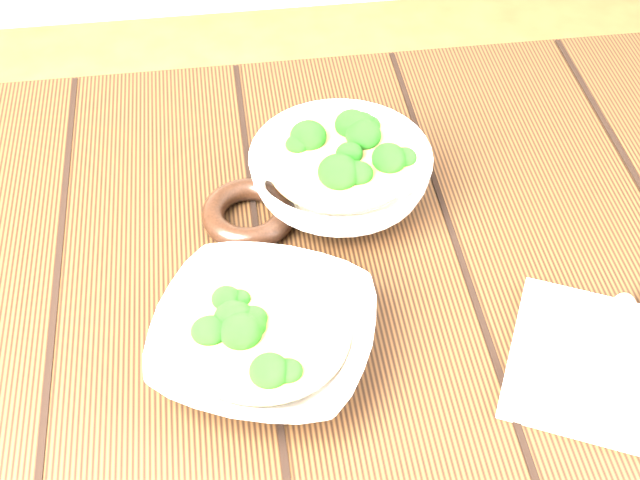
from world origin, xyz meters
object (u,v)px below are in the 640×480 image
(napkin, at_px, (621,371))
(trivet, at_px, (249,213))
(table, at_px, (290,376))
(soup_bowl_front, at_px, (264,338))
(soup_bowl_back, at_px, (340,174))

(napkin, bearing_deg, trivet, 168.65)
(napkin, bearing_deg, table, -177.23)
(soup_bowl_front, bearing_deg, soup_bowl_back, 63.57)
(soup_bowl_front, bearing_deg, trivet, 90.07)
(napkin, bearing_deg, soup_bowl_front, -165.50)
(soup_bowl_back, relative_size, napkin, 1.27)
(trivet, height_order, napkin, trivet)
(soup_bowl_back, distance_m, napkin, 0.34)
(soup_bowl_back, bearing_deg, napkin, -50.94)
(soup_bowl_front, distance_m, soup_bowl_back, 0.22)
(soup_bowl_back, xyz_separation_m, trivet, (-0.10, -0.02, -0.02))
(soup_bowl_front, height_order, trivet, soup_bowl_front)
(table, relative_size, soup_bowl_back, 4.83)
(soup_bowl_front, bearing_deg, napkin, -11.49)
(soup_bowl_front, height_order, napkin, soup_bowl_front)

